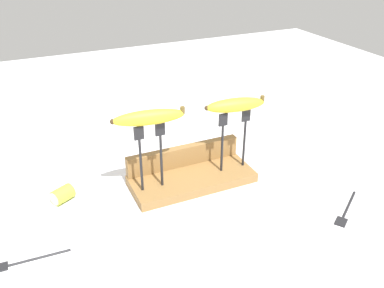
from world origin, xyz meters
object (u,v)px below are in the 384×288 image
at_px(fork_stand_left, 151,151).
at_px(banana_raised_left, 149,117).
at_px(fork_fallen_far, 20,262).
at_px(fork_stand_right, 234,135).
at_px(banana_raised_right, 235,105).
at_px(banana_chunk_near, 62,195).
at_px(fork_fallen_near, 345,212).

height_order(fork_stand_left, banana_raised_left, banana_raised_left).
bearing_deg(fork_fallen_far, fork_stand_right, 11.37).
bearing_deg(banana_raised_right, banana_raised_left, -180.00).
bearing_deg(banana_chunk_near, banana_raised_right, -8.98).
distance_m(banana_raised_left, fork_fallen_near, 0.56).
distance_m(fork_stand_right, banana_raised_left, 0.27).
relative_size(fork_stand_left, banana_chunk_near, 2.78).
bearing_deg(fork_stand_right, fork_fallen_near, -57.55).
height_order(fork_stand_left, fork_stand_right, fork_stand_left).
xyz_separation_m(banana_raised_right, fork_fallen_near, (0.18, -0.28, -0.22)).
distance_m(banana_raised_right, banana_chunk_near, 0.52).
distance_m(fork_stand_left, fork_stand_right, 0.25).
bearing_deg(fork_stand_left, fork_stand_right, 0.00).
bearing_deg(fork_stand_right, fork_stand_left, 180.00).
xyz_separation_m(fork_stand_right, fork_fallen_far, (-0.60, -0.12, -0.13)).
distance_m(banana_raised_left, banana_raised_right, 0.25).
distance_m(fork_fallen_near, banana_chunk_near, 0.75).
xyz_separation_m(banana_raised_right, fork_fallen_far, (-0.60, -0.12, -0.22)).
bearing_deg(banana_raised_right, fork_stand_right, -8.39).
bearing_deg(fork_fallen_far, banana_raised_left, 18.87).
distance_m(fork_fallen_near, fork_fallen_far, 0.80).
relative_size(fork_stand_right, banana_raised_left, 0.95).
relative_size(banana_raised_left, fork_fallen_near, 1.27).
bearing_deg(banana_raised_left, fork_stand_left, -7.68).
xyz_separation_m(fork_stand_right, fork_fallen_near, (0.18, -0.28, -0.13)).
bearing_deg(banana_raised_left, banana_raised_right, 0.00).
distance_m(banana_raised_right, fork_fallen_near, 0.40).
relative_size(banana_raised_right, fork_fallen_far, 1.02).
distance_m(fork_stand_right, fork_fallen_far, 0.63).
bearing_deg(fork_fallen_near, banana_raised_right, 122.45).
height_order(fork_stand_right, banana_chunk_near, fork_stand_right).
distance_m(fork_stand_left, fork_fallen_far, 0.40).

